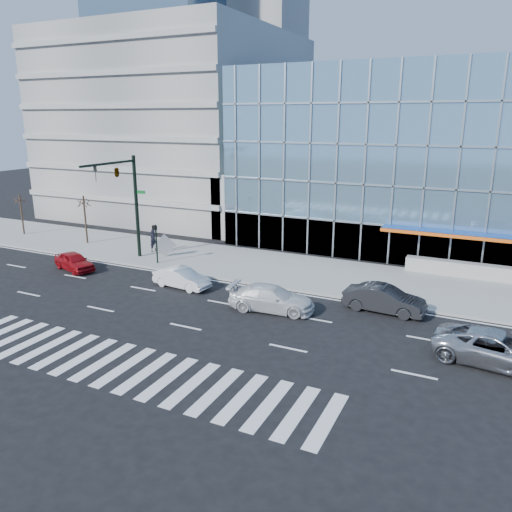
# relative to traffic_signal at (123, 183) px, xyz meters

# --- Properties ---
(ground) EXTENTS (160.00, 160.00, 0.00)m
(ground) POSITION_rel_traffic_signal_xyz_m (11.00, -4.57, -6.16)
(ground) COLOR black
(ground) RESTS_ON ground
(sidewalk) EXTENTS (120.00, 8.00, 0.15)m
(sidewalk) POSITION_rel_traffic_signal_xyz_m (11.00, 3.43, -6.09)
(sidewalk) COLOR gray
(sidewalk) RESTS_ON ground
(theatre_building) EXTENTS (42.00, 26.00, 15.00)m
(theatre_building) POSITION_rel_traffic_signal_xyz_m (25.00, 21.43, 1.34)
(theatre_building) COLOR #709DBB
(theatre_building) RESTS_ON ground
(parking_garage) EXTENTS (24.00, 24.00, 20.00)m
(parking_garage) POSITION_rel_traffic_signal_xyz_m (-9.00, 21.43, 3.84)
(parking_garage) COLOR gray
(parking_garage) RESTS_ON ground
(ramp_block) EXTENTS (6.00, 8.00, 6.00)m
(ramp_block) POSITION_rel_traffic_signal_xyz_m (5.00, 13.43, -3.16)
(ramp_block) COLOR gray
(ramp_block) RESTS_ON ground
(tower_far_mid) EXTENTS (13.00, 13.00, 60.00)m
(tower_far_mid) POSITION_rel_traffic_signal_xyz_m (-47.00, 59.43, 23.84)
(tower_far_mid) COLOR slate
(tower_far_mid) RESTS_ON ground
(tower_backdrop) EXTENTS (14.00, 14.00, 48.00)m
(tower_backdrop) POSITION_rel_traffic_signal_xyz_m (-19.00, 65.43, 17.84)
(tower_backdrop) COLOR gray
(tower_backdrop) RESTS_ON ground
(traffic_signal) EXTENTS (1.14, 5.74, 8.00)m
(traffic_signal) POSITION_rel_traffic_signal_xyz_m (0.00, 0.00, 0.00)
(traffic_signal) COLOR black
(traffic_signal) RESTS_ON sidewalk
(ped_signal_post) EXTENTS (0.30, 0.33, 3.00)m
(ped_signal_post) POSITION_rel_traffic_signal_xyz_m (2.50, 0.37, -4.02)
(ped_signal_post) COLOR black
(ped_signal_post) RESTS_ON sidewalk
(street_tree_near) EXTENTS (1.10, 1.10, 4.23)m
(street_tree_near) POSITION_rel_traffic_signal_xyz_m (-7.00, 2.93, -2.39)
(street_tree_near) COLOR #332319
(street_tree_near) RESTS_ON sidewalk
(street_tree_far) EXTENTS (1.10, 1.10, 3.87)m
(street_tree_far) POSITION_rel_traffic_signal_xyz_m (-15.00, 2.93, -2.72)
(street_tree_far) COLOR #332319
(street_tree_far) RESTS_ON sidewalk
(silver_suv) EXTENTS (5.89, 3.25, 1.56)m
(silver_suv) POSITION_rel_traffic_signal_xyz_m (26.21, -5.99, -5.38)
(silver_suv) COLOR #B4B5B9
(silver_suv) RESTS_ON ground
(white_suv) EXTENTS (5.31, 2.72, 1.47)m
(white_suv) POSITION_rel_traffic_signal_xyz_m (14.21, -4.33, -5.43)
(white_suv) COLOR silver
(white_suv) RESTS_ON ground
(white_sedan) EXTENTS (4.13, 1.78, 1.32)m
(white_sedan) POSITION_rel_traffic_signal_xyz_m (7.17, -3.20, -5.50)
(white_sedan) COLOR silver
(white_sedan) RESTS_ON ground
(dark_sedan) EXTENTS (4.78, 1.93, 1.54)m
(dark_sedan) POSITION_rel_traffic_signal_xyz_m (20.21, -1.71, -5.39)
(dark_sedan) COLOR black
(dark_sedan) RESTS_ON ground
(red_sedan) EXTENTS (4.21, 2.71, 1.33)m
(red_sedan) POSITION_rel_traffic_signal_xyz_m (-2.21, -3.37, -5.50)
(red_sedan) COLOR maroon
(red_sedan) RESTS_ON ground
(pedestrian) EXTENTS (0.65, 0.79, 1.86)m
(pedestrian) POSITION_rel_traffic_signal_xyz_m (0.24, 3.02, -5.08)
(pedestrian) COLOR black
(pedestrian) RESTS_ON sidewalk
(tilted_panel) EXTENTS (1.53, 1.12, 1.84)m
(tilted_panel) POSITION_rel_traffic_signal_xyz_m (1.95, 2.19, -5.10)
(tilted_panel) COLOR #989898
(tilted_panel) RESTS_ON sidewalk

